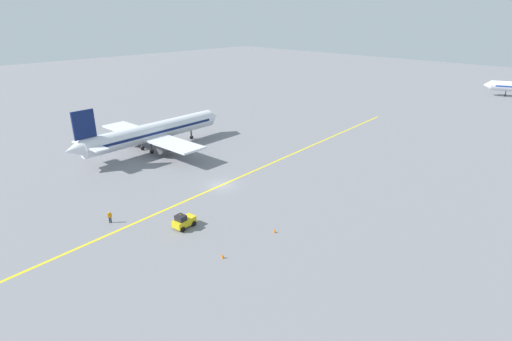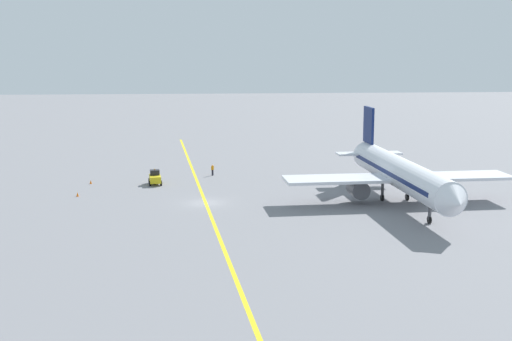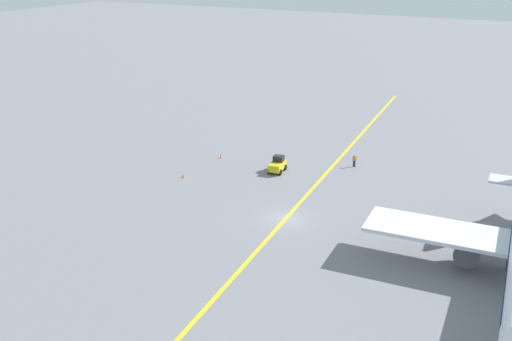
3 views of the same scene
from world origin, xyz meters
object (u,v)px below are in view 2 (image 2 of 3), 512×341
Objects in this scene: ground_crew_worker at (213,169)px; traffic_cone_mid_apron at (91,182)px; baggage_tug_white at (155,178)px; traffic_cone_near_nose at (78,194)px; airplane_at_gate at (400,173)px.

ground_crew_worker is 3.05× the size of traffic_cone_mid_apron.
ground_crew_worker is 17.78m from traffic_cone_mid_apron.
baggage_tug_white is at bearing 37.26° from ground_crew_worker.
traffic_cone_near_nose is at bearing 37.64° from ground_crew_worker.
airplane_at_gate is at bearing 169.71° from traffic_cone_near_nose.
ground_crew_worker is 22.08m from traffic_cone_near_nose.
baggage_tug_white is 11.93m from traffic_cone_near_nose.
traffic_cone_mid_apron is at bearing 16.53° from ground_crew_worker.
ground_crew_worker is (22.24, -20.69, -2.80)m from airplane_at_gate.
airplane_at_gate is 64.58× the size of traffic_cone_mid_apron.
ground_crew_worker reaches higher than traffic_cone_near_nose.
traffic_cone_mid_apron is (39.27, -15.64, -3.43)m from airplane_at_gate.
airplane_at_gate is 21.14× the size of ground_crew_worker.
airplane_at_gate is at bearing 137.07° from ground_crew_worker.
traffic_cone_mid_apron is at bearing -21.71° from airplane_at_gate.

